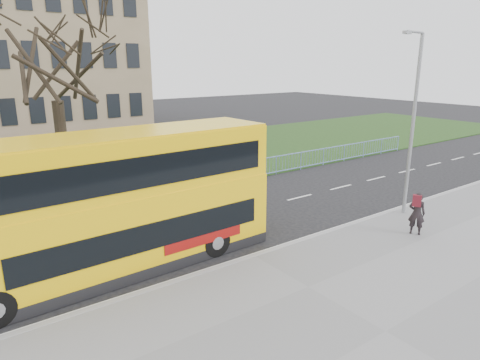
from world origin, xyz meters
The scene contains 9 objects.
ground centered at (0.00, 0.00, 0.00)m, with size 120.00×120.00×0.00m, color black.
pavement centered at (0.00, -6.75, 0.06)m, with size 80.00×10.50×0.12m, color slate.
kerb centered at (0.00, -1.55, 0.07)m, with size 80.00×0.20×0.14m, color gray.
grass_verge centered at (0.00, 14.30, 0.04)m, with size 80.00×15.40×0.08m, color #213B15.
guard_railing centered at (0.00, 6.60, 0.55)m, with size 40.00×0.12×1.10m, color #7E9CE0, non-canonical shape.
bare_tree centered at (-3.00, 10.00, 5.49)m, with size 7.57×7.57×10.82m, color black, non-canonical shape.
yellow_bus centered at (-3.92, 0.39, 2.31)m, with size 10.36×2.78×4.31m.
pedestrian centered at (6.10, -3.64, 0.94)m, with size 0.60×0.39×1.63m, color black.
street_lamp centered at (7.76, -2.01, 4.19)m, with size 1.57×0.36×7.43m.
Camera 1 is at (-8.14, -11.94, 6.39)m, focal length 32.00 mm.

